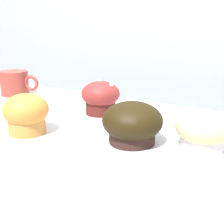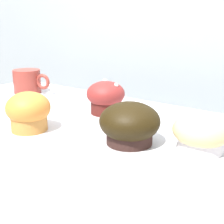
% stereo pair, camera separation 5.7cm
% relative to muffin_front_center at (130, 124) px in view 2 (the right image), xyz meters
% --- Properties ---
extents(wall_back, '(3.20, 0.10, 1.80)m').
position_rel_muffin_front_center_xyz_m(wall_back, '(-0.20, 0.59, -0.03)').
color(wall_back, '#A8B2B7').
rests_on(wall_back, ground).
extents(muffin_front_center, '(0.12, 0.12, 0.08)m').
position_rel_muffin_front_center_xyz_m(muffin_front_center, '(0.00, 0.00, 0.00)').
color(muffin_front_center, '#321D19').
rests_on(muffin_front_center, display_counter).
extents(muffin_back_left, '(0.10, 0.10, 0.07)m').
position_rel_muffin_front_center_xyz_m(muffin_back_left, '(0.12, 0.05, -0.00)').
color(muffin_back_left, white).
rests_on(muffin_back_left, display_counter).
extents(muffin_back_right, '(0.10, 0.10, 0.09)m').
position_rel_muffin_front_center_xyz_m(muffin_back_right, '(-0.16, 0.13, 0.00)').
color(muffin_back_right, '#511B17').
rests_on(muffin_back_right, display_counter).
extents(muffin_front_left, '(0.09, 0.09, 0.08)m').
position_rel_muffin_front_center_xyz_m(muffin_front_left, '(-0.21, -0.07, 0.00)').
color(muffin_front_left, '#CA853C').
rests_on(muffin_front_left, display_counter).
extents(coffee_cup, '(0.13, 0.09, 0.08)m').
position_rel_muffin_front_center_xyz_m(coffee_cup, '(-0.51, 0.16, 0.00)').
color(coffee_cup, '#99382D').
rests_on(coffee_cup, display_counter).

